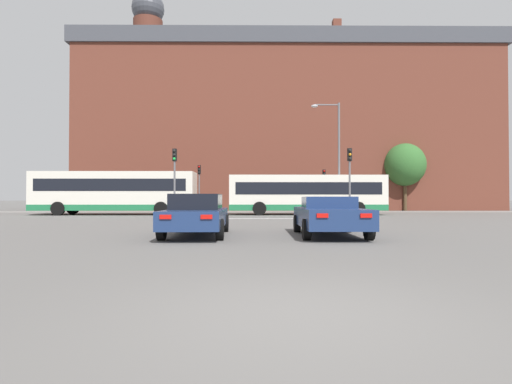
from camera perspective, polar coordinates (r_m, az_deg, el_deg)
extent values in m
plane|color=#605E5B|center=(4.52, 6.23, -16.95)|extent=(400.00, 400.00, 0.00)
cube|color=silver|center=(24.54, 0.72, -3.81)|extent=(8.81, 0.30, 0.01)
cube|color=gray|center=(36.59, 0.33, -2.85)|extent=(69.78, 2.50, 0.01)
cube|color=brown|center=(46.82, 4.17, 8.04)|extent=(44.48, 11.95, 17.04)
cube|color=#42444C|center=(49.14, 4.16, 18.87)|extent=(45.37, 12.43, 1.65)
cube|color=brown|center=(52.34, -15.07, 19.77)|extent=(0.90, 0.90, 2.00)
cube|color=brown|center=(52.29, -2.42, 19.76)|extent=(0.90, 0.90, 2.00)
cube|color=brown|center=(47.80, 11.45, 21.82)|extent=(0.90, 0.90, 2.00)
cube|color=brown|center=(53.78, 23.14, 19.23)|extent=(0.90, 0.90, 2.00)
cylinder|color=#5B2D22|center=(51.35, -15.18, 20.92)|extent=(3.34, 3.34, 3.23)
sphere|color=#42444C|center=(52.54, -15.17, 23.97)|extent=(3.72, 3.72, 3.72)
cube|color=navy|center=(13.51, -8.41, -3.65)|extent=(1.88, 4.85, 0.56)
cube|color=black|center=(13.45, -8.43, -1.38)|extent=(1.58, 2.19, 0.51)
cylinder|color=black|center=(15.13, -10.98, -4.41)|extent=(0.23, 0.64, 0.64)
cylinder|color=black|center=(14.94, -4.40, -4.47)|extent=(0.23, 0.64, 0.64)
cylinder|color=black|center=(12.20, -13.35, -5.25)|extent=(0.23, 0.64, 0.64)
cylinder|color=black|center=(11.96, -5.17, -5.36)|extent=(0.23, 0.64, 0.64)
cube|color=red|center=(11.19, -12.80, -3.49)|extent=(0.32, 0.05, 0.12)
cube|color=red|center=(11.03, -7.09, -3.54)|extent=(0.32, 0.05, 0.12)
cube|color=navy|center=(13.52, 10.43, -3.55)|extent=(1.99, 4.55, 0.60)
cube|color=navy|center=(13.62, 10.34, -1.46)|extent=(1.68, 1.38, 0.38)
cylinder|color=black|center=(14.80, 5.89, -4.50)|extent=(0.23, 0.64, 0.64)
cylinder|color=black|center=(15.10, 12.97, -4.41)|extent=(0.23, 0.64, 0.64)
cylinder|color=black|center=(12.01, 7.23, -5.34)|extent=(0.23, 0.64, 0.64)
cylinder|color=black|center=(12.38, 15.86, -5.18)|extent=(0.23, 0.64, 0.64)
cube|color=red|center=(11.16, 9.47, -3.34)|extent=(0.32, 0.05, 0.12)
cube|color=red|center=(11.42, 15.46, -3.27)|extent=(0.32, 0.05, 0.12)
cube|color=silver|center=(30.59, 7.24, -0.12)|extent=(11.67, 2.49, 2.63)
cube|color=#1E7042|center=(30.60, 7.25, -2.17)|extent=(11.69, 2.51, 0.44)
cube|color=black|center=(30.60, 7.24, 0.47)|extent=(10.73, 2.52, 0.90)
cylinder|color=black|center=(29.13, 0.49, -2.37)|extent=(1.00, 0.28, 1.00)
cylinder|color=black|center=(31.52, 0.42, -2.26)|extent=(1.00, 0.28, 1.00)
cylinder|color=black|center=(30.13, 14.39, -2.30)|extent=(1.00, 0.28, 1.00)
cylinder|color=black|center=(32.45, 13.31, -2.20)|extent=(1.00, 0.28, 1.00)
cube|color=silver|center=(31.96, -19.46, 0.12)|extent=(12.02, 2.47, 2.88)
cube|color=#1E7042|center=(31.96, -19.47, -2.07)|extent=(12.04, 2.49, 0.44)
cube|color=black|center=(31.97, -19.45, 0.91)|extent=(11.06, 2.50, 0.90)
cylinder|color=black|center=(32.29, -26.43, -2.14)|extent=(1.00, 0.28, 1.00)
cylinder|color=black|center=(34.44, -24.70, -2.06)|extent=(1.00, 0.28, 1.00)
cylinder|color=black|center=(29.79, -13.42, -2.32)|extent=(1.00, 0.28, 1.00)
cylinder|color=black|center=(32.11, -12.47, -2.22)|extent=(1.00, 0.28, 1.00)
cylinder|color=slate|center=(36.29, 9.71, -0.47)|extent=(0.12, 0.12, 3.03)
cube|color=black|center=(36.35, 9.70, 2.55)|extent=(0.26, 0.20, 0.80)
sphere|color=red|center=(36.24, 9.73, 2.97)|extent=(0.17, 0.17, 0.17)
sphere|color=black|center=(36.23, 9.74, 2.56)|extent=(0.17, 0.17, 0.17)
sphere|color=black|center=(36.21, 9.74, 2.16)|extent=(0.17, 0.17, 0.17)
cylinder|color=slate|center=(25.68, 13.24, 0.34)|extent=(0.12, 0.12, 3.59)
cube|color=black|center=(25.82, 13.22, 5.21)|extent=(0.26, 0.20, 0.80)
sphere|color=black|center=(25.73, 13.29, 5.81)|extent=(0.17, 0.17, 0.17)
sphere|color=orange|center=(25.70, 13.29, 5.24)|extent=(0.17, 0.17, 0.17)
sphere|color=black|center=(25.67, 13.29, 4.67)|extent=(0.17, 0.17, 0.17)
cylinder|color=slate|center=(35.99, -8.12, -0.17)|extent=(0.12, 0.12, 3.41)
cube|color=black|center=(36.07, -8.11, 3.18)|extent=(0.26, 0.20, 0.80)
sphere|color=red|center=(35.96, -8.14, 3.60)|extent=(0.17, 0.17, 0.17)
sphere|color=black|center=(35.95, -8.14, 3.19)|extent=(0.17, 0.17, 0.17)
sphere|color=black|center=(35.93, -8.14, 2.79)|extent=(0.17, 0.17, 0.17)
cylinder|color=slate|center=(25.82, -11.56, 0.34)|extent=(0.12, 0.12, 3.60)
cube|color=black|center=(25.97, -11.54, 5.21)|extent=(0.26, 0.20, 0.80)
sphere|color=black|center=(25.87, -11.60, 5.80)|extent=(0.17, 0.17, 0.17)
sphere|color=black|center=(25.84, -11.60, 5.24)|extent=(0.17, 0.17, 0.17)
sphere|color=#1ED14C|center=(25.81, -11.60, 4.67)|extent=(0.17, 0.17, 0.17)
cylinder|color=slate|center=(30.79, 11.78, 4.68)|extent=(0.16, 0.16, 8.46)
cylinder|color=slate|center=(31.27, 10.06, 12.17)|extent=(1.85, 0.10, 0.10)
ellipsoid|color=#B2B2B7|center=(31.09, 8.35, 12.05)|extent=(0.50, 0.36, 0.22)
cylinder|color=brown|center=(37.87, -8.56, -2.14)|extent=(0.13, 0.13, 0.85)
cylinder|color=brown|center=(37.78, -8.79, -2.14)|extent=(0.13, 0.13, 0.85)
cube|color=#232328|center=(37.81, -8.67, -0.98)|extent=(0.45, 0.42, 0.67)
sphere|color=tan|center=(37.82, -8.67, -0.28)|extent=(0.25, 0.25, 0.25)
cylinder|color=black|center=(38.69, 15.28, -2.15)|extent=(0.13, 0.13, 0.77)
cylinder|color=black|center=(38.83, 15.40, -2.14)|extent=(0.13, 0.13, 0.77)
cube|color=navy|center=(38.75, 15.34, -1.13)|extent=(0.44, 0.44, 0.61)
sphere|color=tan|center=(38.75, 15.33, -0.50)|extent=(0.23, 0.23, 0.23)
cylinder|color=#333851|center=(38.24, 14.52, -2.13)|extent=(0.13, 0.13, 0.82)
cylinder|color=#333851|center=(38.09, 14.64, -2.13)|extent=(0.13, 0.13, 0.82)
cube|color=navy|center=(38.16, 14.57, -1.02)|extent=(0.29, 0.43, 0.65)
sphere|color=tan|center=(38.16, 14.57, -0.35)|extent=(0.25, 0.25, 0.25)
cylinder|color=#4C3823|center=(42.77, 20.52, -0.57)|extent=(0.36, 0.36, 2.90)
ellipsoid|color=#33662D|center=(42.90, 20.50, 3.68)|extent=(4.07, 4.07, 4.28)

